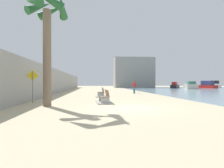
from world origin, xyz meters
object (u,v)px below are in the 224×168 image
at_px(bench_near, 104,100).
at_px(person_standing, 134,86).
at_px(bench_far, 101,95).
at_px(boat_outer, 175,86).
at_px(boat_distant, 205,85).
at_px(boat_far_right, 213,85).
at_px(boat_mid_bay, 190,86).
at_px(pedestrian_sign, 33,82).
at_px(palm_tree, 47,23).
at_px(person_walking, 134,86).

xyz_separation_m(bench_near, person_standing, (4.84, 11.67, 0.82)).
distance_m(bench_near, bench_far, 6.26).
relative_size(boat_outer, boat_distant, 0.96).
bearing_deg(boat_distant, bench_near, -130.62).
bearing_deg(bench_near, boat_outer, 58.88).
relative_size(bench_near, boat_far_right, 0.30).
bearing_deg(boat_mid_bay, bench_far, -134.33).
relative_size(person_standing, pedestrian_sign, 0.72).
height_order(person_standing, boat_mid_bay, boat_mid_bay).
xyz_separation_m(bench_far, boat_mid_bay, (22.75, 23.28, 0.51)).
bearing_deg(bench_far, pedestrian_sign, -134.25).
distance_m(bench_near, person_standing, 12.66).
relative_size(boat_mid_bay, pedestrian_sign, 3.02).
height_order(palm_tree, person_walking, palm_tree).
distance_m(palm_tree, boat_outer, 45.79).
xyz_separation_m(person_walking, person_standing, (-0.97, -4.42, 0.04)).
bearing_deg(boat_mid_bay, boat_outer, 97.88).
relative_size(person_walking, boat_far_right, 0.24).
bearing_deg(boat_outer, bench_far, -126.11).
height_order(palm_tree, pedestrian_sign, palm_tree).
bearing_deg(boat_distant, bench_far, -136.29).
relative_size(bench_near, boat_mid_bay, 0.29).
xyz_separation_m(boat_far_right, boat_distant, (-5.60, -4.75, -0.10)).
height_order(person_standing, boat_outer, person_standing).
xyz_separation_m(boat_mid_bay, boat_far_right, (12.60, 9.90, 0.11)).
distance_m(person_standing, boat_outer, 29.83).
bearing_deg(boat_distant, person_standing, -137.26).
bearing_deg(boat_mid_bay, palm_tree, -130.45).
xyz_separation_m(palm_tree, boat_distant, (33.49, 36.22, -4.51)).
distance_m(person_walking, boat_far_right, 37.66).
bearing_deg(person_walking, palm_tree, -118.43).
height_order(palm_tree, boat_far_right, boat_far_right).
distance_m(person_walking, pedestrian_sign, 18.95).
relative_size(bench_far, boat_outer, 0.31).
height_order(boat_distant, pedestrian_sign, pedestrian_sign).
distance_m(bench_far, person_standing, 7.30).
relative_size(boat_distant, pedestrian_sign, 2.94).
bearing_deg(person_walking, person_standing, -102.35).
distance_m(bench_far, boat_far_right, 48.48).
distance_m(palm_tree, person_walking, 20.48).
xyz_separation_m(boat_mid_bay, pedestrian_sign, (-28.09, -28.77, 0.79)).
height_order(bench_near, bench_far, same).
height_order(bench_far, boat_distant, boat_distant).
relative_size(bench_near, boat_distant, 0.30).
bearing_deg(bench_near, boat_far_right, 48.13).
xyz_separation_m(person_standing, pedestrian_sign, (-10.17, -10.90, 0.48)).
height_order(palm_tree, bench_near, palm_tree).
bearing_deg(boat_outer, palm_tree, -124.15).
xyz_separation_m(palm_tree, boat_outer, (25.57, 37.70, -4.60)).
height_order(person_walking, boat_outer, person_walking).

